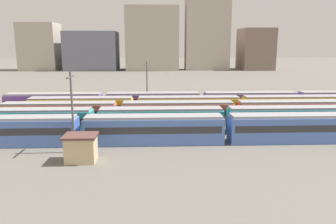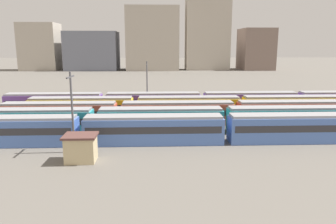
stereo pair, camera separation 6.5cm
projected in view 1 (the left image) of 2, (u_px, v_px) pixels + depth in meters
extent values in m
plane|color=#666059|center=(103.00, 125.00, 52.55)|extent=(600.00, 600.00, 0.00)
cube|color=#4C70BC|center=(6.00, 132.00, 41.59)|extent=(18.00, 3.00, 3.40)
cube|color=#2D2D33|center=(6.00, 129.00, 41.51)|extent=(17.20, 3.06, 0.90)
cube|color=#939399|center=(5.00, 118.00, 41.21)|extent=(17.60, 2.70, 0.35)
cube|color=#4C70BC|center=(154.00, 131.00, 42.36)|extent=(18.00, 3.00, 3.40)
cube|color=#2D2D33|center=(154.00, 128.00, 42.28)|extent=(17.20, 3.06, 0.90)
cube|color=#939399|center=(154.00, 117.00, 41.99)|extent=(17.60, 2.70, 0.35)
cube|color=#4C70BC|center=(296.00, 129.00, 43.14)|extent=(18.00, 3.00, 3.40)
cube|color=#2D2D33|center=(297.00, 126.00, 43.06)|extent=(17.20, 3.06, 0.90)
cube|color=#939399|center=(297.00, 115.00, 42.76)|extent=(17.60, 2.70, 0.35)
cube|color=teal|center=(30.00, 123.00, 46.72)|extent=(18.00, 3.00, 3.40)
cube|color=#2D2D33|center=(29.00, 120.00, 46.64)|extent=(17.20, 3.06, 0.90)
cube|color=#939399|center=(29.00, 110.00, 46.34)|extent=(17.60, 2.70, 0.35)
cube|color=teal|center=(161.00, 121.00, 47.49)|extent=(18.00, 3.00, 3.40)
cube|color=#2D2D33|center=(161.00, 119.00, 47.41)|extent=(17.20, 3.06, 0.90)
cube|color=#939399|center=(161.00, 109.00, 47.12)|extent=(17.60, 2.70, 0.35)
cube|color=teal|center=(288.00, 120.00, 48.27)|extent=(18.00, 3.00, 3.40)
cube|color=#2D2D33|center=(288.00, 118.00, 48.19)|extent=(17.20, 3.06, 0.90)
cube|color=#939399|center=(289.00, 108.00, 47.89)|extent=(17.60, 2.70, 0.35)
cube|color=#BC4C38|center=(60.00, 115.00, 51.93)|extent=(18.00, 3.00, 3.40)
cube|color=#2D2D33|center=(60.00, 112.00, 51.84)|extent=(17.20, 3.06, 0.90)
cube|color=#939399|center=(59.00, 103.00, 51.55)|extent=(17.60, 2.70, 0.35)
cube|color=#BC4C38|center=(178.00, 114.00, 52.70)|extent=(18.00, 3.00, 3.40)
cube|color=#2D2D33|center=(178.00, 112.00, 52.62)|extent=(17.20, 3.06, 0.90)
cube|color=#939399|center=(178.00, 103.00, 52.32)|extent=(17.60, 2.70, 0.35)
cube|color=#BC4C38|center=(292.00, 113.00, 53.48)|extent=(18.00, 3.00, 3.40)
cube|color=#2D2D33|center=(292.00, 111.00, 53.39)|extent=(17.20, 3.06, 0.90)
cube|color=#939399|center=(293.00, 102.00, 53.10)|extent=(17.60, 2.70, 0.35)
cube|color=yellow|center=(82.00, 109.00, 57.11)|extent=(18.00, 3.00, 3.40)
cube|color=#2D2D33|center=(81.00, 106.00, 57.03)|extent=(17.20, 3.06, 0.90)
cube|color=#939399|center=(81.00, 98.00, 56.73)|extent=(17.60, 2.70, 0.35)
cube|color=yellow|center=(189.00, 108.00, 57.89)|extent=(18.00, 3.00, 3.40)
cube|color=#2D2D33|center=(189.00, 106.00, 57.80)|extent=(17.20, 3.06, 0.90)
cube|color=#939399|center=(189.00, 97.00, 57.51)|extent=(17.60, 2.70, 0.35)
cube|color=yellow|center=(293.00, 107.00, 58.66)|extent=(18.00, 3.00, 3.40)
cube|color=#2D2D33|center=(293.00, 105.00, 58.58)|extent=(17.20, 3.06, 0.90)
cube|color=#939399|center=(294.00, 97.00, 58.28)|extent=(17.60, 2.70, 0.35)
cube|color=#6B429E|center=(54.00, 104.00, 61.94)|extent=(18.00, 3.00, 3.40)
cube|color=#2D2D33|center=(54.00, 102.00, 61.86)|extent=(17.20, 3.06, 0.90)
cube|color=#939399|center=(53.00, 94.00, 61.57)|extent=(17.60, 2.70, 0.35)
cube|color=#6B429E|center=(153.00, 103.00, 62.72)|extent=(18.00, 3.00, 3.40)
cube|color=#2D2D33|center=(153.00, 101.00, 62.63)|extent=(17.20, 3.06, 0.90)
cube|color=#939399|center=(153.00, 93.00, 62.34)|extent=(17.60, 2.70, 0.35)
cube|color=#6B429E|center=(250.00, 102.00, 63.49)|extent=(18.00, 3.00, 3.40)
cube|color=#2D2D33|center=(250.00, 100.00, 63.41)|extent=(17.20, 3.06, 0.90)
cube|color=#939399|center=(250.00, 93.00, 63.12)|extent=(17.60, 2.70, 0.35)
cylinder|color=#4C4C51|center=(147.00, 85.00, 64.86)|extent=(0.24, 0.24, 9.54)
cube|color=#47474C|center=(147.00, 64.00, 64.02)|extent=(0.16, 3.20, 0.16)
cylinder|color=#4C4C51|center=(73.00, 113.00, 38.12)|extent=(0.24, 0.24, 9.66)
cube|color=#47474C|center=(70.00, 77.00, 37.27)|extent=(0.16, 3.20, 0.16)
cube|color=#C6B284|center=(81.00, 149.00, 35.78)|extent=(3.20, 2.60, 2.80)
cube|color=brown|center=(80.00, 136.00, 35.48)|extent=(3.60, 3.00, 0.24)
cube|color=#B2A899|center=(40.00, 47.00, 168.02)|extent=(18.65, 15.63, 23.88)
cube|color=slate|center=(92.00, 51.00, 169.54)|extent=(26.36, 19.49, 19.67)
cube|color=#B2A899|center=(152.00, 39.00, 169.59)|extent=(26.75, 19.91, 31.98)
cube|color=#B2A899|center=(207.00, 18.00, 168.64)|extent=(22.61, 12.01, 53.16)
cube|color=#7A665B|center=(255.00, 49.00, 172.90)|extent=(16.12, 19.27, 21.37)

